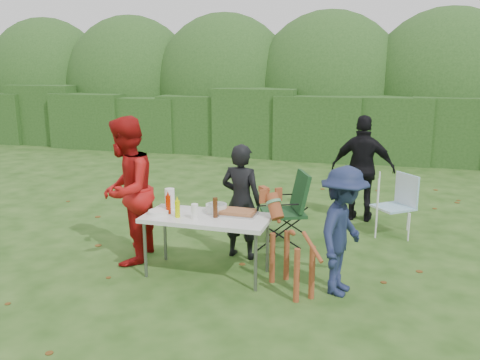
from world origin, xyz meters
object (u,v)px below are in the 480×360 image
(dog, at_px, (292,247))
(ketchup_bottle, at_px, (168,205))
(person_black_puffy, at_px, (363,169))
(mustard_bottle, at_px, (177,209))
(paper_towel_roll, at_px, (170,199))
(person_red_jacket, at_px, (126,191))
(child, at_px, (343,231))
(beer_bottle, at_px, (215,208))
(folding_table, at_px, (207,220))
(lawn_chair, at_px, (394,205))
(camping_chair, at_px, (283,208))
(person_cook, at_px, (241,201))

(dog, bearing_deg, ketchup_bottle, 44.44)
(ketchup_bottle, bearing_deg, person_black_puffy, 52.89)
(mustard_bottle, height_order, paper_towel_roll, paper_towel_roll)
(person_red_jacket, xyz_separation_m, child, (2.73, -0.17, -0.22))
(mustard_bottle, height_order, beer_bottle, beer_bottle)
(folding_table, height_order, mustard_bottle, mustard_bottle)
(beer_bottle, distance_m, paper_towel_roll, 0.68)
(beer_bottle, bearing_deg, folding_table, 172.50)
(beer_bottle, bearing_deg, ketchup_bottle, -178.77)
(person_red_jacket, distance_m, ketchup_bottle, 0.67)
(ketchup_bottle, height_order, paper_towel_roll, paper_towel_roll)
(child, relative_size, mustard_bottle, 7.22)
(dog, xyz_separation_m, beer_bottle, (-0.94, 0.12, 0.34))
(child, height_order, paper_towel_roll, child)
(folding_table, height_order, paper_towel_roll, paper_towel_roll)
(child, height_order, dog, child)
(ketchup_bottle, bearing_deg, paper_towel_roll, 108.50)
(person_red_jacket, bearing_deg, lawn_chair, 111.92)
(person_black_puffy, distance_m, paper_towel_roll, 3.41)
(child, height_order, beer_bottle, child)
(child, distance_m, mustard_bottle, 1.92)
(person_red_jacket, distance_m, mustard_bottle, 0.86)
(child, height_order, mustard_bottle, child)
(person_red_jacket, bearing_deg, beer_bottle, 73.10)
(camping_chair, bearing_deg, child, 99.82)
(lawn_chair, relative_size, ketchup_bottle, 4.16)
(lawn_chair, bearing_deg, person_black_puffy, -89.85)
(person_black_puffy, bearing_deg, dog, 82.02)
(person_cook, xyz_separation_m, person_red_jacket, (-1.35, -0.55, 0.18))
(folding_table, xyz_separation_m, beer_bottle, (0.12, -0.02, 0.17))
(folding_table, height_order, dog, dog)
(camping_chair, relative_size, beer_bottle, 4.34)
(mustard_bottle, bearing_deg, person_cook, 56.47)
(child, bearing_deg, person_red_jacket, 98.60)
(dog, xyz_separation_m, camping_chair, (-0.40, 1.45, 0.00))
(person_black_puffy, distance_m, ketchup_bottle, 3.52)
(mustard_bottle, distance_m, paper_towel_roll, 0.37)
(person_black_puffy, distance_m, beer_bottle, 3.18)
(person_red_jacket, height_order, child, person_red_jacket)
(person_black_puffy, xyz_separation_m, dog, (-0.59, -2.92, -0.33))
(person_cook, distance_m, dog, 1.19)
(child, relative_size, ketchup_bottle, 6.56)
(folding_table, bearing_deg, person_red_jacket, 173.34)
(person_black_puffy, bearing_deg, person_cook, 59.40)
(folding_table, relative_size, person_black_puffy, 0.88)
(beer_bottle, bearing_deg, mustard_bottle, -163.91)
(person_black_puffy, xyz_separation_m, child, (-0.04, -2.82, -0.13))
(person_red_jacket, distance_m, paper_towel_roll, 0.59)
(person_cook, height_order, paper_towel_roll, person_cook)
(folding_table, xyz_separation_m, lawn_chair, (2.15, 2.18, -0.23))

